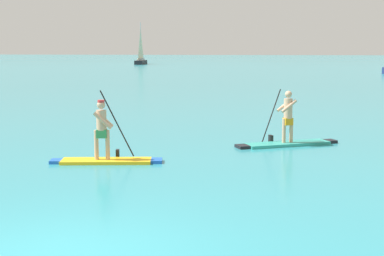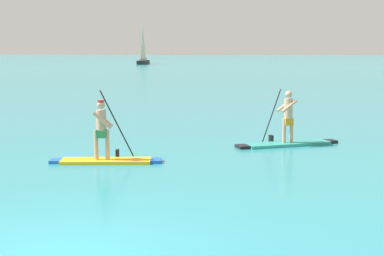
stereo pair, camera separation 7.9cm
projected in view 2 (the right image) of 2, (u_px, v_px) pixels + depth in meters
name	position (u px, v px, depth m)	size (l,w,h in m)	color
paddleboarder_mid_center	(105.00, 148.00, 14.39)	(2.93, 1.11, 1.92)	yellow
paddleboarder_far_right	(287.00, 134.00, 16.92)	(3.15, 1.91, 1.75)	teal
sailboat_left_horizon	(143.00, 59.00, 99.72)	(2.03, 6.35, 7.47)	black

